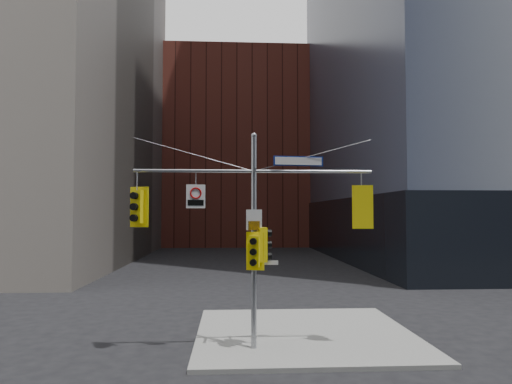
{
  "coord_description": "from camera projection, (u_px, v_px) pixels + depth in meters",
  "views": [
    {
      "loc": [
        -0.77,
        -13.22,
        4.58
      ],
      "look_at": [
        0.07,
        2.0,
        5.3
      ],
      "focal_mm": 32.0,
      "sensor_mm": 36.0,
      "label": 1
    }
  ],
  "objects": [
    {
      "name": "regulatory_sign_arm",
      "position": [
        196.0,
        196.0,
        15.12
      ],
      "size": [
        0.63,
        0.13,
        0.79
      ],
      "rotation": [
        0.0,
        0.0,
        0.13
      ],
      "color": "silver",
      "rests_on": "ground"
    },
    {
      "name": "ground",
      "position": [
        257.0,
        374.0,
        13.01
      ],
      "size": [
        160.0,
        160.0,
        0.0
      ],
      "primitive_type": "plane",
      "color": "black",
      "rests_on": "ground"
    },
    {
      "name": "signal_assembly",
      "position": [
        254.0,
        218.0,
        15.21
      ],
      "size": [
        8.0,
        0.8,
        7.3
      ],
      "color": "gray",
      "rests_on": "ground"
    },
    {
      "name": "traffic_light_pole_front",
      "position": [
        254.0,
        251.0,
        14.89
      ],
      "size": [
        0.59,
        0.55,
        1.26
      ],
      "rotation": [
        0.0,
        0.0,
        -0.23
      ],
      "color": "yellow",
      "rests_on": "ground"
    },
    {
      "name": "traffic_light_west_arm",
      "position": [
        137.0,
        207.0,
        15.03
      ],
      "size": [
        0.63,
        0.59,
        1.35
      ],
      "rotation": [
        0.0,
        0.0,
        -0.26
      ],
      "color": "yellow",
      "rests_on": "ground"
    },
    {
      "name": "traffic_light_pole_side",
      "position": [
        264.0,
        245.0,
        15.2
      ],
      "size": [
        0.49,
        0.42,
        1.15
      ],
      "rotation": [
        0.0,
        0.0,
        1.77
      ],
      "color": "yellow",
      "rests_on": "ground"
    },
    {
      "name": "street_blade_ns",
      "position": [
        253.0,
        264.0,
        15.59
      ],
      "size": [
        0.14,
        0.83,
        0.17
      ],
      "rotation": [
        0.0,
        0.0,
        0.13
      ],
      "color": "#145926",
      "rests_on": "ground"
    },
    {
      "name": "street_sign_blade",
      "position": [
        298.0,
        161.0,
        15.39
      ],
      "size": [
        1.72,
        0.25,
        0.34
      ],
      "rotation": [
        0.0,
        0.0,
        0.12
      ],
      "color": "navy",
      "rests_on": "ground"
    },
    {
      "name": "brick_midrise",
      "position": [
        236.0,
        153.0,
        71.52
      ],
      "size": [
        26.0,
        20.0,
        28.0
      ],
      "primitive_type": "cube",
      "color": "maroon",
      "rests_on": "ground"
    },
    {
      "name": "traffic_light_east_arm",
      "position": [
        362.0,
        207.0,
        15.43
      ],
      "size": [
        0.69,
        0.59,
        1.46
      ],
      "rotation": [
        0.0,
        0.0,
        3.03
      ],
      "color": "yellow",
      "rests_on": "ground"
    },
    {
      "name": "podium_ne",
      "position": [
        512.0,
        229.0,
        46.61
      ],
      "size": [
        36.4,
        36.4,
        6.0
      ],
      "primitive_type": "cube",
      "color": "black",
      "rests_on": "ground"
    },
    {
      "name": "regulatory_sign_pole",
      "position": [
        254.0,
        220.0,
        15.09
      ],
      "size": [
        0.52,
        0.04,
        0.68
      ],
      "rotation": [
        0.0,
        0.0,
        -0.0
      ],
      "color": "silver",
      "rests_on": "ground"
    },
    {
      "name": "sidewalk_corner",
      "position": [
        304.0,
        333.0,
        17.12
      ],
      "size": [
        8.0,
        8.0,
        0.15
      ],
      "primitive_type": "cube",
      "color": "gray",
      "rests_on": "ground"
    },
    {
      "name": "street_blade_ew",
      "position": [
        267.0,
        263.0,
        15.17
      ],
      "size": [
        0.73,
        0.1,
        0.15
      ],
      "rotation": [
        0.0,
        0.0,
        -0.1
      ],
      "color": "silver",
      "rests_on": "ground"
    }
  ]
}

